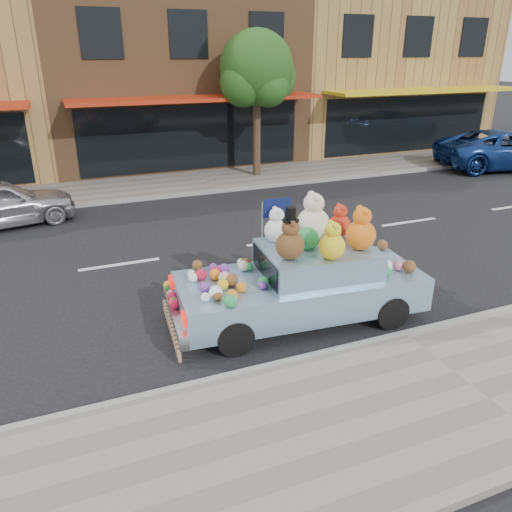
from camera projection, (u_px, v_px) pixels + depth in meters
name	position (u px, v px, depth m)	size (l,w,h in m)	color
ground	(280.00, 241.00, 12.68)	(120.00, 120.00, 0.00)	black
near_sidewalk	(470.00, 388.00, 7.10)	(60.00, 3.00, 0.12)	gray
far_sidewalk	(206.00, 181.00, 18.22)	(60.00, 3.00, 0.12)	gray
near_kerb	(404.00, 335.00, 8.38)	(60.00, 0.12, 0.13)	gray
far_kerb	(219.00, 191.00, 16.94)	(60.00, 0.12, 0.13)	gray
storefront_mid	(166.00, 71.00, 21.53)	(10.00, 9.80, 7.30)	brown
storefront_right	(363.00, 68.00, 25.00)	(10.00, 9.80, 7.30)	olive
street_tree	(257.00, 74.00, 17.58)	(3.00, 2.70, 5.22)	#38281C
car_blue	(507.00, 150.00, 20.12)	(2.54, 5.52, 1.53)	navy
art_car	(302.00, 277.00, 8.76)	(4.61, 2.11, 2.23)	black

